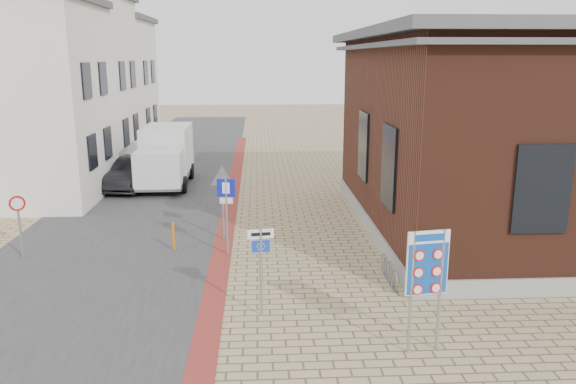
{
  "coord_description": "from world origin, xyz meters",
  "views": [
    {
      "loc": [
        -0.84,
        -11.83,
        5.91
      ],
      "look_at": [
        -0.0,
        3.51,
        2.2
      ],
      "focal_mm": 35.0,
      "sensor_mm": 36.0,
      "label": 1
    }
  ],
  "objects_px": {
    "border_sign": "(427,266)",
    "essen_sign": "(261,256)",
    "parking_sign": "(226,202)",
    "box_truck": "(166,156)",
    "sedan": "(135,173)",
    "bollard": "(174,237)"
  },
  "relations": [
    {
      "from": "box_truck",
      "to": "bollard",
      "type": "bearing_deg",
      "value": -80.51
    },
    {
      "from": "box_truck",
      "to": "essen_sign",
      "type": "bearing_deg",
      "value": -73.33
    },
    {
      "from": "essen_sign",
      "to": "bollard",
      "type": "bearing_deg",
      "value": 111.77
    },
    {
      "from": "essen_sign",
      "to": "sedan",
      "type": "bearing_deg",
      "value": 104.81
    },
    {
      "from": "sedan",
      "to": "bollard",
      "type": "relative_size",
      "value": 4.77
    },
    {
      "from": "sedan",
      "to": "essen_sign",
      "type": "xyz_separation_m",
      "value": [
        5.7,
        -13.48,
        0.76
      ]
    },
    {
      "from": "box_truck",
      "to": "parking_sign",
      "type": "bearing_deg",
      "value": -71.73
    },
    {
      "from": "box_truck",
      "to": "parking_sign",
      "type": "distance_m",
      "value": 10.4
    },
    {
      "from": "border_sign",
      "to": "essen_sign",
      "type": "distance_m",
      "value": 3.78
    },
    {
      "from": "sedan",
      "to": "bollard",
      "type": "distance_m",
      "value": 9.29
    },
    {
      "from": "sedan",
      "to": "parking_sign",
      "type": "xyz_separation_m",
      "value": [
        4.7,
        -9.28,
        0.95
      ]
    },
    {
      "from": "sedan",
      "to": "border_sign",
      "type": "distance_m",
      "value": 17.77
    },
    {
      "from": "border_sign",
      "to": "essen_sign",
      "type": "bearing_deg",
      "value": 142.71
    },
    {
      "from": "essen_sign",
      "to": "parking_sign",
      "type": "distance_m",
      "value": 4.32
    },
    {
      "from": "box_truck",
      "to": "essen_sign",
      "type": "relative_size",
      "value": 2.31
    },
    {
      "from": "parking_sign",
      "to": "essen_sign",
      "type": "bearing_deg",
      "value": -69.28
    },
    {
      "from": "box_truck",
      "to": "essen_sign",
      "type": "xyz_separation_m",
      "value": [
        4.36,
        -14.04,
        0.08
      ]
    },
    {
      "from": "parking_sign",
      "to": "bollard",
      "type": "distance_m",
      "value": 2.15
    },
    {
      "from": "sedan",
      "to": "box_truck",
      "type": "distance_m",
      "value": 1.6
    },
    {
      "from": "box_truck",
      "to": "border_sign",
      "type": "distance_m",
      "value": 17.6
    },
    {
      "from": "essen_sign",
      "to": "bollard",
      "type": "xyz_separation_m",
      "value": [
        -2.7,
        4.7,
        -1.02
      ]
    },
    {
      "from": "border_sign",
      "to": "box_truck",
      "type": "bearing_deg",
      "value": 107.12
    }
  ]
}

